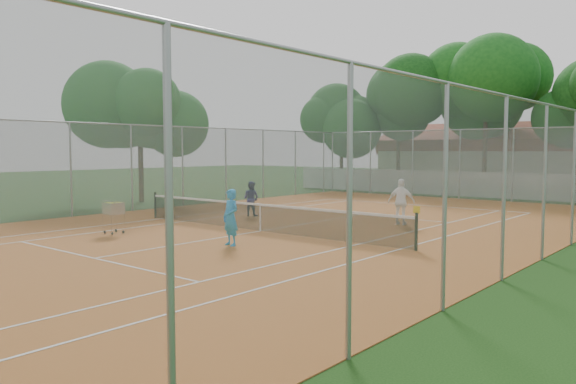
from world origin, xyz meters
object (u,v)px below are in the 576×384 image
Objects in this scene: tennis_net at (260,217)px; player_near at (231,217)px; ball_hopper at (114,217)px; player_far_left at (251,199)px; player_far_right at (401,202)px; clubhouse at (498,158)px.

player_near reaches higher than tennis_net.
player_near is 4.79m from ball_hopper.
player_far_left is 1.28× the size of ball_hopper.
player_far_right is at bearing 65.13° from ball_hopper.
tennis_net is 7.09× the size of player_near.
ball_hopper is at bearing -133.00° from tennis_net.
clubhouse is at bearing -91.38° from player_far_right.
player_near is at bearing 116.27° from player_far_left.
player_far_right is at bearing -178.69° from player_far_left.
ball_hopper is at bearing -92.42° from clubhouse.
player_far_right is at bearing 57.19° from tennis_net.
tennis_net is 3.05m from player_near.
tennis_net is at bearing 125.00° from player_far_left.
player_near reaches higher than player_far_left.
player_far_left is at bearing -92.94° from clubhouse.
player_far_right reaches higher than tennis_net.
player_near is 7.51m from player_far_right.
ball_hopper is (-3.38, -3.62, 0.09)m from tennis_net.
player_far_right is at bearing -78.49° from clubhouse.
player_far_left is at bearing 137.70° from tennis_net.
player_far_left is at bearing 138.11° from player_near.
tennis_net is 6.80× the size of player_far_right.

